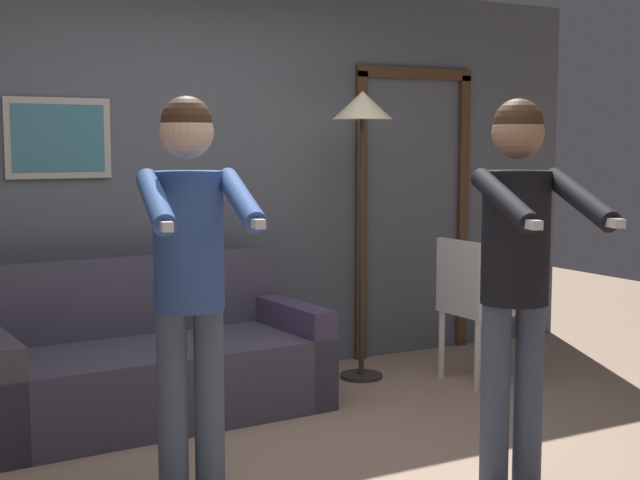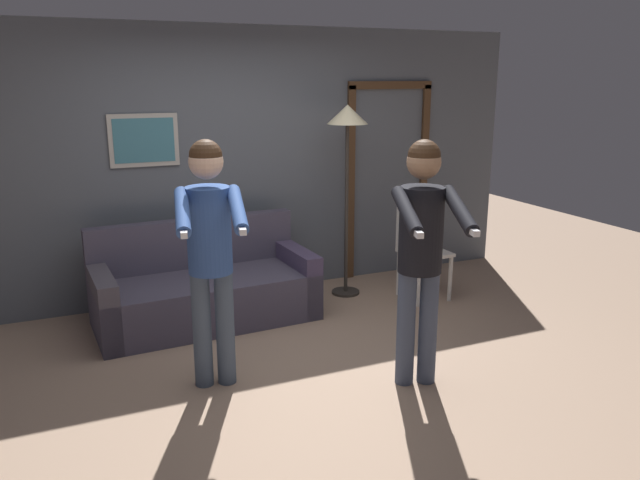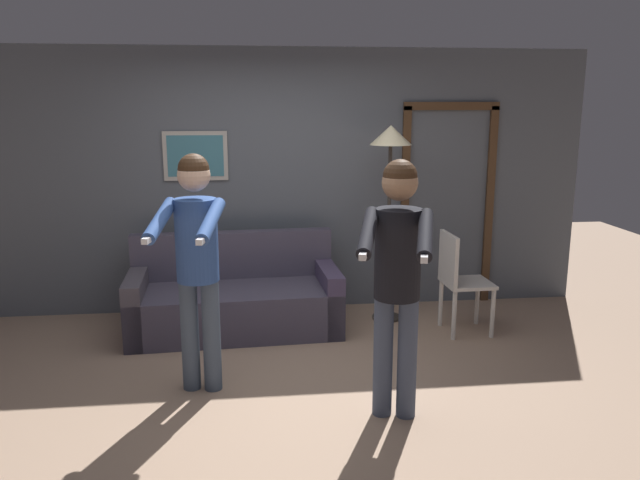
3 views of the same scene
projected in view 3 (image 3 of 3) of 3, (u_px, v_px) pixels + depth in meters
The scene contains 7 objects.
ground_plane at pixel (283, 388), 4.62m from camera, with size 12.00×12.00×0.00m, color tan.
back_wall_assembly at pixel (273, 182), 6.21m from camera, with size 6.40×0.10×2.60m.
couch at pixel (235, 301), 5.77m from camera, with size 1.94×0.94×0.87m.
torchiere_lamp at pixel (390, 153), 5.78m from camera, with size 0.39×0.39×1.87m.
person_standing_left at pixel (196, 250), 4.38m from camera, with size 0.52×0.75×1.73m.
person_standing_right at pixel (397, 265), 3.99m from camera, with size 0.56×0.75×1.73m.
dining_chair_distant at pixel (459, 277), 5.66m from camera, with size 0.43×0.43×0.93m.
Camera 3 is at (-0.22, -4.28, 2.07)m, focal length 35.00 mm.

